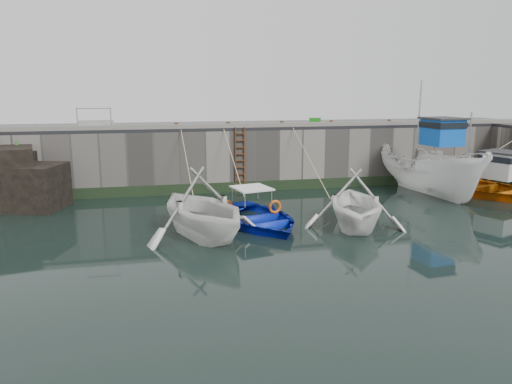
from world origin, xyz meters
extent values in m
plane|color=black|center=(0.00, 0.00, 0.00)|extent=(120.00, 120.00, 0.00)
cube|color=slate|center=(0.00, 12.50, 1.50)|extent=(30.00, 5.00, 3.00)
cube|color=black|center=(0.00, 12.50, 3.08)|extent=(30.00, 5.00, 0.16)
cube|color=slate|center=(0.00, 10.15, 3.26)|extent=(30.00, 0.30, 0.20)
cube|color=black|center=(0.00, 9.96, 0.25)|extent=(30.00, 0.08, 0.50)
cube|color=black|center=(-11.20, 8.40, 0.95)|extent=(2.96, 2.83, 1.90)
cube|color=black|center=(-12.20, 9.60, 1.15)|extent=(2.01, 1.83, 2.30)
cone|color=#2D591E|center=(-11.50, 8.20, 1.68)|extent=(0.44, 0.44, 0.45)
cone|color=#2D591E|center=(-12.00, 9.80, 2.58)|extent=(0.44, 0.44, 0.45)
cylinder|color=#3F1E0F|center=(-2.22, 9.92, 1.60)|extent=(0.07, 0.07, 3.20)
cylinder|color=#3F1E0F|center=(-1.78, 9.92, 1.60)|extent=(0.07, 0.07, 3.20)
cube|color=#3F1E0F|center=(-2.00, 9.90, 0.25)|extent=(0.44, 0.06, 0.05)
cube|color=#3F1E0F|center=(-2.00, 9.90, 0.58)|extent=(0.44, 0.06, 0.05)
cube|color=#3F1E0F|center=(-2.00, 9.90, 0.91)|extent=(0.44, 0.06, 0.05)
cube|color=#3F1E0F|center=(-2.00, 9.90, 1.24)|extent=(0.44, 0.06, 0.05)
cube|color=#3F1E0F|center=(-2.00, 9.90, 1.57)|extent=(0.44, 0.06, 0.05)
cube|color=#3F1E0F|center=(-2.00, 9.90, 1.90)|extent=(0.44, 0.06, 0.05)
cube|color=#3F1E0F|center=(-2.00, 9.90, 2.23)|extent=(0.44, 0.06, 0.05)
cube|color=#3F1E0F|center=(-2.00, 9.90, 2.56)|extent=(0.44, 0.06, 0.05)
cube|color=#3F1E0F|center=(-2.00, 9.90, 2.89)|extent=(0.44, 0.06, 0.05)
imported|color=silver|center=(-4.67, 2.84, 0.00)|extent=(5.90, 6.32, 2.70)
imported|color=#0B20B2|center=(-2.47, 3.91, 0.00)|extent=(4.54, 5.60, 1.02)
imported|color=white|center=(0.98, 2.87, 0.00)|extent=(5.19, 5.61, 2.44)
imported|color=white|center=(6.86, 7.42, 1.04)|extent=(3.41, 7.45, 2.79)
cube|color=blue|center=(6.92, 6.82, 3.04)|extent=(1.54, 1.63, 1.20)
cube|color=black|center=(6.92, 6.82, 3.39)|extent=(1.61, 1.69, 0.28)
cube|color=#262628|center=(6.92, 6.82, 3.68)|extent=(1.76, 1.85, 0.08)
cylinder|color=#A5A8AD|center=(6.74, 8.61, 3.94)|extent=(0.08, 0.08, 3.00)
imported|color=#D8670B|center=(9.50, 6.68, 0.27)|extent=(6.16, 7.15, 1.25)
cube|color=white|center=(9.71, 6.12, 1.50)|extent=(1.84, 1.90, 1.20)
cube|color=black|center=(9.71, 6.12, 1.85)|extent=(1.92, 1.98, 0.28)
cube|color=#262628|center=(9.71, 6.12, 2.14)|extent=(2.10, 2.16, 0.08)
cylinder|color=#A5A8AD|center=(9.07, 7.80, 2.40)|extent=(0.08, 0.08, 3.00)
cube|color=#177B16|center=(2.42, 11.67, 3.32)|extent=(0.66, 0.50, 0.33)
cylinder|color=#A5A8AD|center=(-9.50, 10.60, 3.66)|extent=(0.05, 0.05, 1.00)
cylinder|color=#A5A8AD|center=(-8.00, 10.60, 3.66)|extent=(0.05, 0.05, 1.00)
cylinder|color=#A5A8AD|center=(-8.75, 10.60, 4.12)|extent=(1.50, 0.05, 0.05)
cube|color=gray|center=(-8.75, 11.10, 3.25)|extent=(1.60, 0.35, 0.18)
cube|color=gray|center=(-8.75, 11.45, 3.43)|extent=(1.60, 0.35, 0.18)
cylinder|color=#3F1E0F|center=(-5.00, 10.25, 3.30)|extent=(0.18, 0.18, 0.28)
cylinder|color=#3F1E0F|center=(-2.50, 10.25, 3.30)|extent=(0.18, 0.18, 0.28)
cylinder|color=#3F1E0F|center=(0.20, 10.25, 3.30)|extent=(0.18, 0.18, 0.28)
cylinder|color=#3F1E0F|center=(2.80, 10.25, 3.30)|extent=(0.18, 0.18, 0.28)
cylinder|color=#3F1E0F|center=(6.00, 10.25, 3.30)|extent=(0.18, 0.18, 0.28)
camera|label=1|loc=(-6.45, -13.82, 5.04)|focal=35.00mm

